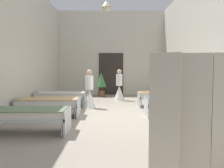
# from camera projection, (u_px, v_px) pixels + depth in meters

# --- Properties ---
(ground_plane) EXTENTS (6.70, 13.16, 0.10)m
(ground_plane) POSITION_uv_depth(u_px,v_px,m) (112.00, 118.00, 7.31)
(ground_plane) COLOR #9E9384
(room_shell) EXTENTS (6.50, 12.76, 4.82)m
(room_shell) POSITION_uv_depth(u_px,v_px,m) (112.00, 44.00, 8.48)
(room_shell) COLOR beige
(room_shell) RESTS_ON ground
(bed_left_row_0) EXTENTS (1.90, 0.84, 0.57)m
(bed_left_row_0) POSITION_uv_depth(u_px,v_px,m) (27.00, 114.00, 5.36)
(bed_left_row_0) COLOR #B7BCC1
(bed_left_row_0) RESTS_ON ground
(bed_right_row_0) EXTENTS (1.90, 0.84, 0.57)m
(bed_right_row_0) POSITION_uv_depth(u_px,v_px,m) (199.00, 114.00, 5.40)
(bed_right_row_0) COLOR #B7BCC1
(bed_right_row_0) RESTS_ON ground
(bed_left_row_1) EXTENTS (1.90, 0.84, 0.57)m
(bed_left_row_1) POSITION_uv_depth(u_px,v_px,m) (49.00, 103.00, 7.25)
(bed_left_row_1) COLOR #B7BCC1
(bed_left_row_1) RESTS_ON ground
(bed_right_row_1) EXTENTS (1.90, 0.84, 0.57)m
(bed_right_row_1) POSITION_uv_depth(u_px,v_px,m) (176.00, 102.00, 7.30)
(bed_right_row_1) COLOR #B7BCC1
(bed_right_row_1) RESTS_ON ground
(bed_left_row_2) EXTENTS (1.90, 0.84, 0.57)m
(bed_left_row_2) POSITION_uv_depth(u_px,v_px,m) (61.00, 96.00, 9.15)
(bed_left_row_2) COLOR #B7BCC1
(bed_left_row_2) RESTS_ON ground
(bed_right_row_2) EXTENTS (1.90, 0.84, 0.57)m
(bed_right_row_2) POSITION_uv_depth(u_px,v_px,m) (162.00, 95.00, 9.19)
(bed_right_row_2) COLOR #B7BCC1
(bed_right_row_2) RESTS_ON ground
(nurse_near_aisle) EXTENTS (0.52, 0.52, 1.49)m
(nurse_near_aisle) POSITION_uv_depth(u_px,v_px,m) (89.00, 94.00, 8.82)
(nurse_near_aisle) COLOR white
(nurse_near_aisle) RESTS_ON ground
(nurse_mid_aisle) EXTENTS (0.52, 0.52, 1.49)m
(nurse_mid_aisle) POSITION_uv_depth(u_px,v_px,m) (119.00, 89.00, 10.96)
(nurse_mid_aisle) COLOR white
(nurse_mid_aisle) RESTS_ON ground
(potted_plant) EXTENTS (0.55, 0.55, 1.30)m
(potted_plant) POSITION_uv_depth(u_px,v_px,m) (101.00, 82.00, 12.40)
(potted_plant) COLOR brown
(potted_plant) RESTS_ON ground
(privacy_screen) EXTENTS (1.24, 0.26, 1.70)m
(privacy_screen) POSITION_uv_depth(u_px,v_px,m) (195.00, 117.00, 3.08)
(privacy_screen) COLOR #BCB29E
(privacy_screen) RESTS_ON ground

